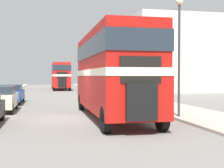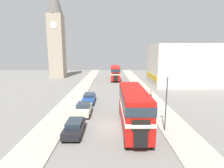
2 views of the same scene
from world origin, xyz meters
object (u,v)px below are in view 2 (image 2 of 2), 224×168
church_tower (56,32)px  double_decker_bus (133,105)px  bus_distant (115,72)px  car_parked_far (89,98)px  bicycle_on_pavement (141,86)px  car_parked_near (74,127)px  car_parked_mid (83,109)px  pedestrian_walking (151,93)px  street_lamp (167,94)px

church_tower → double_decker_bus: bearing=-63.2°
church_tower → bus_distant: bearing=-16.4°
car_parked_far → bicycle_on_pavement: 14.97m
car_parked_far → car_parked_near: bearing=-90.6°
car_parked_mid → bicycle_on_pavement: bearing=57.9°
bicycle_on_pavement → church_tower: size_ratio=0.06×
pedestrian_walking → street_lamp: bearing=-96.3°
pedestrian_walking → bicycle_on_pavement: pedestrian_walking is taller
bus_distant → church_tower: church_tower is taller
double_decker_bus → pedestrian_walking: size_ratio=6.11×
car_parked_near → church_tower: size_ratio=0.15×
bus_distant → car_parked_mid: size_ratio=2.64×
double_decker_bus → car_parked_near: size_ratio=2.41×
double_decker_bus → pedestrian_walking: bearing=68.3°
bus_distant → pedestrian_walking: bearing=-75.1°
bus_distant → bicycle_on_pavement: bearing=-66.1°
car_parked_far → street_lamp: street_lamp is taller
bus_distant → double_decker_bus: bearing=-88.1°
bicycle_on_pavement → car_parked_far: bearing=-133.4°
car_parked_far → street_lamp: size_ratio=0.80×
bicycle_on_pavement → car_parked_mid: bearing=-122.1°
bicycle_on_pavement → street_lamp: street_lamp is taller
car_parked_far → church_tower: 34.20m
car_parked_near → car_parked_far: size_ratio=0.89×
double_decker_bus → church_tower: 44.28m
pedestrian_walking → street_lamp: (-1.38, -12.48, 2.91)m
car_parked_mid → church_tower: size_ratio=0.14×
bicycle_on_pavement → pedestrian_walking: bearing=-88.6°
double_decker_bus → car_parked_far: size_ratio=2.14×
car_parked_far → pedestrian_walking: bearing=10.1°
bicycle_on_pavement → street_lamp: bearing=-93.1°
bus_distant → car_parked_far: (-4.85, -23.14, -1.63)m
car_parked_near → car_parked_mid: car_parked_mid is taller
car_parked_near → church_tower: bearing=108.4°
car_parked_near → car_parked_far: (0.13, 11.08, 0.03)m
street_lamp → pedestrian_walking: bearing=83.7°
car_parked_mid → double_decker_bus: bearing=-34.0°
car_parked_mid → church_tower: bearing=111.3°
bus_distant → car_parked_mid: bus_distant is taller
double_decker_bus → bicycle_on_pavement: double_decker_bus is taller
car_parked_far → church_tower: size_ratio=0.17×
car_parked_near → car_parked_mid: (0.08, 5.47, 0.06)m
street_lamp → bicycle_on_pavement: bearing=86.9°
pedestrian_walking → church_tower: (-23.81, 26.60, 13.19)m
street_lamp → church_tower: 46.22m
pedestrian_walking → church_tower: 38.06m
street_lamp → car_parked_mid: bearing=151.4°
car_parked_far → bicycle_on_pavement: size_ratio=2.66×
double_decker_bus → pedestrian_walking: (4.57, 11.52, -1.47)m
bus_distant → car_parked_far: bus_distant is taller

